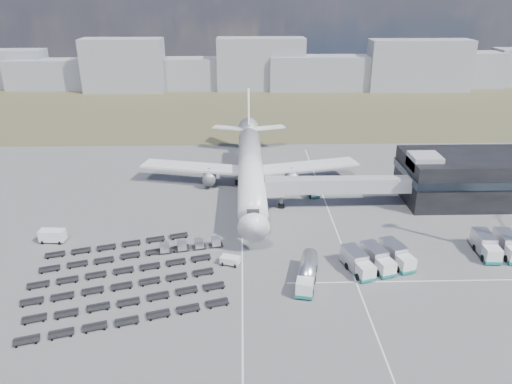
{
  "coord_description": "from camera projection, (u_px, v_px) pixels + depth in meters",
  "views": [
    {
      "loc": [
        -1.68,
        -74.7,
        43.7
      ],
      "look_at": [
        0.91,
        19.76,
        4.0
      ],
      "focal_mm": 35.0,
      "sensor_mm": 36.0,
      "label": 1
    }
  ],
  "objects": [
    {
      "name": "terminal",
      "position": [
        473.0,
        177.0,
        107.06
      ],
      "size": [
        30.4,
        16.4,
        11.0
      ],
      "color": "black",
      "rests_on": "ground"
    },
    {
      "name": "baggage_dollies",
      "position": [
        121.0,
        279.0,
        78.89
      ],
      "size": [
        33.93,
        31.43,
        0.78
      ],
      "rotation": [
        0.0,
        0.0,
        0.3
      ],
      "color": "black",
      "rests_on": "ground"
    },
    {
      "name": "catering_truck",
      "position": [
        311.0,
        189.0,
        111.01
      ],
      "size": [
        3.96,
        6.09,
        2.59
      ],
      "rotation": [
        0.0,
        0.0,
        0.32
      ],
      "color": "silver",
      "rests_on": "ground"
    },
    {
      "name": "grass_strip",
      "position": [
        247.0,
        109.0,
        187.18
      ],
      "size": [
        420.0,
        90.0,
        0.01
      ],
      "primitive_type": "cube",
      "color": "#453C29",
      "rests_on": "ground"
    },
    {
      "name": "jet_bridge",
      "position": [
        328.0,
        185.0,
        103.08
      ],
      "size": [
        30.3,
        3.8,
        7.05
      ],
      "color": "#939399",
      "rests_on": "ground"
    },
    {
      "name": "airliner",
      "position": [
        251.0,
        165.0,
        113.6
      ],
      "size": [
        51.59,
        64.53,
        17.62
      ],
      "color": "silver",
      "rests_on": "ground"
    },
    {
      "name": "utility_van",
      "position": [
        53.0,
        236.0,
        90.65
      ],
      "size": [
        4.69,
        2.41,
        2.4
      ],
      "primitive_type": "cube",
      "rotation": [
        0.0,
        0.0,
        -0.08
      ],
      "color": "silver",
      "rests_on": "ground"
    },
    {
      "name": "fuel_tanker",
      "position": [
        307.0,
        273.0,
        78.23
      ],
      "size": [
        4.8,
        10.76,
        3.37
      ],
      "rotation": [
        0.0,
        0.0,
        -0.22
      ],
      "color": "silver",
      "rests_on": "ground"
    },
    {
      "name": "service_trucks_near",
      "position": [
        377.0,
        259.0,
        82.31
      ],
      "size": [
        11.88,
        10.26,
        3.06
      ],
      "rotation": [
        0.0,
        0.0,
        0.3
      ],
      "color": "silver",
      "rests_on": "ground"
    },
    {
      "name": "pushback_tug",
      "position": [
        230.0,
        261.0,
        83.54
      ],
      "size": [
        3.59,
        2.73,
        1.44
      ],
      "primitive_type": "cube",
      "rotation": [
        0.0,
        0.0,
        -0.33
      ],
      "color": "silver",
      "rests_on": "ground"
    },
    {
      "name": "service_trucks_far",
      "position": [
        509.0,
        246.0,
        86.18
      ],
      "size": [
        10.98,
        8.56,
        3.21
      ],
      "rotation": [
        0.0,
        0.0,
        -0.06
      ],
      "color": "silver",
      "rests_on": "ground"
    },
    {
      "name": "ground",
      "position": [
        254.0,
        258.0,
        85.81
      ],
      "size": [
        420.0,
        420.0,
        0.0
      ],
      "primitive_type": "plane",
      "color": "#565659",
      "rests_on": "ground"
    },
    {
      "name": "skyline",
      "position": [
        240.0,
        69.0,
        219.0
      ],
      "size": [
        301.75,
        24.6,
        22.24
      ],
      "color": "gray",
      "rests_on": "ground"
    },
    {
      "name": "lane_markings",
      "position": [
        308.0,
        248.0,
        88.82
      ],
      "size": [
        47.12,
        110.0,
        0.01
      ],
      "color": "silver",
      "rests_on": "ground"
    },
    {
      "name": "uld_row",
      "position": [
        190.0,
        245.0,
        88.08
      ],
      "size": [
        11.63,
        4.04,
        1.6
      ],
      "rotation": [
        0.0,
        0.0,
        0.22
      ],
      "color": "black",
      "rests_on": "ground"
    }
  ]
}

